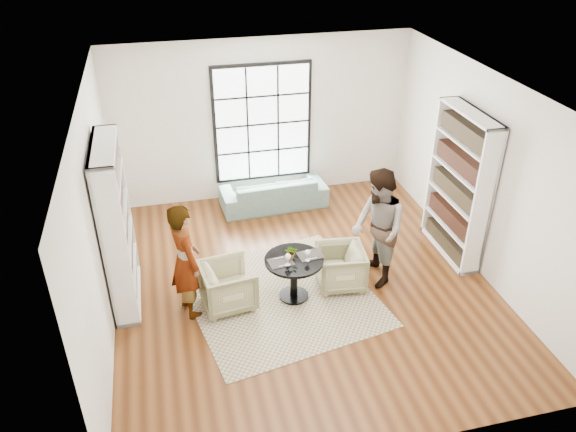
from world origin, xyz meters
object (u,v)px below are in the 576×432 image
object	(u,v)px
armchair_left	(228,286)
armchair_right	(340,267)
pedestal_table	(294,270)
sofa	(274,192)
flower_centerpiece	(291,252)
wine_glass_left	(288,257)
person_right	(378,229)
wine_glass_right	(308,253)
person_left	(185,261)

from	to	relation	value
armchair_left	armchair_right	world-z (taller)	armchair_left
pedestal_table	armchair_right	size ratio (longest dim) A/B	1.19
sofa	armchair_left	bearing A→B (deg)	62.20
sofa	armchair_right	size ratio (longest dim) A/B	2.77
sofa	flower_centerpiece	xyz separation A→B (m)	(-0.33, -2.70, 0.49)
sofa	wine_glass_left	distance (m)	2.93
armchair_left	person_right	world-z (taller)	person_right
pedestal_table	flower_centerpiece	bearing A→B (deg)	134.25
pedestal_table	flower_centerpiece	distance (m)	0.29
pedestal_table	wine_glass_right	bearing A→B (deg)	-24.56
sofa	armchair_right	xyz separation A→B (m)	(0.44, -2.60, 0.04)
wine_glass_left	wine_glass_right	xyz separation A→B (m)	(0.29, 0.04, -0.01)
armchair_right	wine_glass_right	xyz separation A→B (m)	(-0.56, -0.21, 0.48)
pedestal_table	armchair_right	bearing A→B (deg)	10.00
pedestal_table	person_right	bearing A→B (deg)	5.77
pedestal_table	armchair_left	world-z (taller)	pedestal_table
armchair_left	wine_glass_right	size ratio (longest dim) A/B	4.11
person_left	person_right	xyz separation A→B (m)	(2.78, 0.07, 0.06)
wine_glass_left	armchair_right	bearing A→B (deg)	16.26
person_left	wine_glass_left	size ratio (longest dim) A/B	9.12
wine_glass_left	flower_centerpiece	xyz separation A→B (m)	(0.09, 0.15, -0.03)
sofa	armchair_left	distance (m)	2.95
person_right	person_left	bearing A→B (deg)	-90.09
armchair_right	wine_glass_left	size ratio (longest dim) A/B	3.77
pedestal_table	wine_glass_left	size ratio (longest dim) A/B	4.50
armchair_right	person_left	bearing A→B (deg)	-81.00
person_right	wine_glass_left	world-z (taller)	person_right
person_right	flower_centerpiece	size ratio (longest dim) A/B	8.85
sofa	flower_centerpiece	bearing A→B (deg)	80.15
person_right	pedestal_table	bearing A→B (deg)	-85.85
person_left	flower_centerpiece	xyz separation A→B (m)	(1.46, -0.02, -0.08)
armchair_left	person_right	size ratio (longest dim) A/B	0.40
person_right	flower_centerpiece	xyz separation A→B (m)	(-1.32, -0.10, -0.14)
wine_glass_left	flower_centerpiece	world-z (taller)	flower_centerpiece
armchair_left	person_right	distance (m)	2.31
armchair_left	flower_centerpiece	size ratio (longest dim) A/B	3.55
armchair_right	flower_centerpiece	bearing A→B (deg)	-75.69
armchair_left	wine_glass_left	world-z (taller)	wine_glass_left
sofa	person_right	size ratio (longest dim) A/B	1.07
pedestal_table	armchair_right	distance (m)	0.77
person_right	wine_glass_left	size ratio (longest dim) A/B	9.76
armchair_left	sofa	bearing A→B (deg)	-32.50
armchair_left	wine_glass_right	distance (m)	1.22
sofa	person_left	bearing A→B (deg)	53.28
person_left	wine_glass_left	xyz separation A→B (m)	(1.38, -0.17, -0.05)
sofa	wine_glass_left	bearing A→B (deg)	78.83
armchair_left	flower_centerpiece	distance (m)	1.01
person_left	person_right	size ratio (longest dim) A/B	0.94
pedestal_table	wine_glass_left	world-z (taller)	wine_glass_left
armchair_left	person_left	distance (m)	0.76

